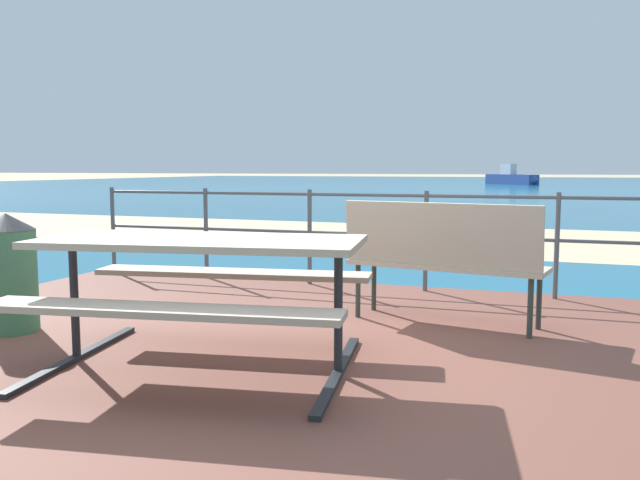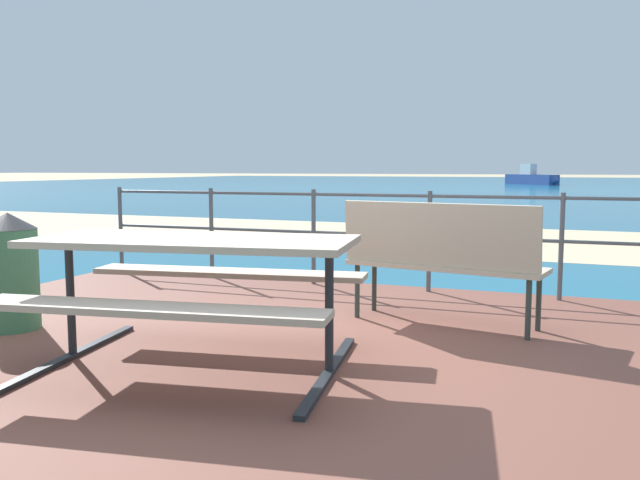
# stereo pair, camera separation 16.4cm
# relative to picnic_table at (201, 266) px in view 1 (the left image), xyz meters

# --- Properties ---
(ground_plane) EXTENTS (240.00, 240.00, 0.00)m
(ground_plane) POSITION_rel_picnic_table_xyz_m (0.25, 0.46, -0.67)
(ground_plane) COLOR tan
(patio_paving) EXTENTS (6.40, 5.20, 0.06)m
(patio_paving) POSITION_rel_picnic_table_xyz_m (0.25, 0.46, -0.64)
(patio_paving) COLOR brown
(patio_paving) RESTS_ON ground
(sea_water) EXTENTS (90.00, 90.00, 0.01)m
(sea_water) POSITION_rel_picnic_table_xyz_m (0.25, 40.46, -0.66)
(sea_water) COLOR #196B8E
(sea_water) RESTS_ON ground
(beach_strip) EXTENTS (54.11, 6.27, 0.01)m
(beach_strip) POSITION_rel_picnic_table_xyz_m (0.25, 8.15, -0.66)
(beach_strip) COLOR beige
(beach_strip) RESTS_ON ground
(picnic_table) EXTENTS (2.06, 1.69, 0.77)m
(picnic_table) POSITION_rel_picnic_table_xyz_m (0.00, 0.00, 0.00)
(picnic_table) COLOR tan
(picnic_table) RESTS_ON patio_paving
(park_bench) EXTENTS (1.54, 0.68, 0.93)m
(park_bench) POSITION_rel_picnic_table_xyz_m (1.19, 1.50, -0.06)
(park_bench) COLOR #BCAD93
(park_bench) RESTS_ON patio_paving
(railing_fence) EXTENTS (5.94, 0.04, 0.96)m
(railing_fence) POSITION_rel_picnic_table_xyz_m (0.25, 2.85, 0.00)
(railing_fence) COLOR #4C5156
(railing_fence) RESTS_ON patio_paving
(trash_bin) EXTENTS (0.40, 0.40, 0.86)m
(trash_bin) POSITION_rel_picnic_table_xyz_m (-1.74, 0.31, -0.17)
(trash_bin) COLOR #386B47
(trash_bin) RESTS_ON patio_paving
(boat_near) EXTENTS (4.18, 4.51, 1.50)m
(boat_near) POSITION_rel_picnic_table_xyz_m (-0.34, 46.79, -0.19)
(boat_near) COLOR #2D478C
(boat_near) RESTS_ON sea_water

